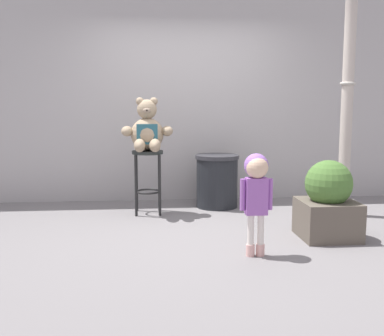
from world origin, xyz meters
The scene contains 8 objects.
ground_plane centered at (0.00, 0.00, 0.00)m, with size 24.00×24.00×0.00m, color slate.
building_wall centered at (0.00, 1.77, 1.63)m, with size 7.90×0.30×3.25m, color #A19D9D.
bar_stool_with_teddy centered at (-0.51, 0.83, 0.55)m, with size 0.38×0.38×0.78m.
teddy_bear centered at (-0.51, 0.80, 1.01)m, with size 0.62×0.55×0.64m.
child_walking centered at (0.43, -0.88, 0.66)m, with size 0.29×0.23×0.91m.
trash_bin centered at (0.38, 1.11, 0.34)m, with size 0.57×0.57×0.68m.
lamppost centered at (1.83, 0.52, 1.06)m, with size 0.32×0.32×2.71m.
planter_with_shrub centered at (1.28, -0.40, 0.36)m, with size 0.55×0.55×0.78m.
Camera 1 is at (-0.48, -4.72, 1.31)m, focal length 42.92 mm.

